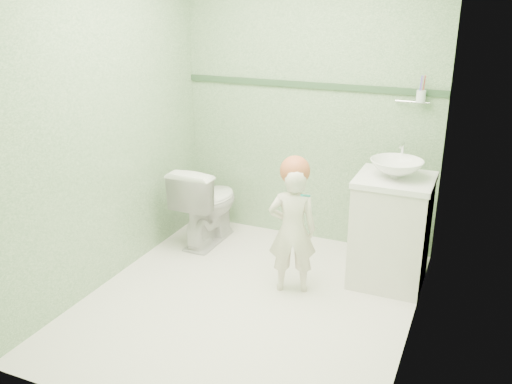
% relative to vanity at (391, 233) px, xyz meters
% --- Properties ---
extents(ground, '(2.50, 2.50, 0.00)m').
position_rel_vanity_xyz_m(ground, '(-0.84, -0.70, -0.40)').
color(ground, white).
rests_on(ground, ground).
extents(room_shell, '(2.50, 2.54, 2.40)m').
position_rel_vanity_xyz_m(room_shell, '(-0.84, -0.70, 0.80)').
color(room_shell, '#76A273').
rests_on(room_shell, ground).
extents(trim_stripe, '(2.20, 0.02, 0.05)m').
position_rel_vanity_xyz_m(trim_stripe, '(-0.84, 0.54, 0.95)').
color(trim_stripe, '#335235').
rests_on(trim_stripe, room_shell).
extents(vanity, '(0.52, 0.50, 0.80)m').
position_rel_vanity_xyz_m(vanity, '(0.00, 0.00, 0.00)').
color(vanity, silver).
rests_on(vanity, ground).
extents(counter, '(0.54, 0.52, 0.04)m').
position_rel_vanity_xyz_m(counter, '(0.00, 0.00, 0.41)').
color(counter, white).
rests_on(counter, vanity).
extents(basin, '(0.37, 0.37, 0.13)m').
position_rel_vanity_xyz_m(basin, '(0.00, 0.00, 0.49)').
color(basin, white).
rests_on(basin, counter).
extents(faucet, '(0.03, 0.13, 0.18)m').
position_rel_vanity_xyz_m(faucet, '(0.00, 0.19, 0.57)').
color(faucet, silver).
rests_on(faucet, counter).
extents(cup_holder, '(0.26, 0.07, 0.21)m').
position_rel_vanity_xyz_m(cup_holder, '(0.05, 0.48, 0.93)').
color(cup_holder, silver).
rests_on(cup_holder, room_shell).
extents(toilet, '(0.41, 0.70, 0.70)m').
position_rel_vanity_xyz_m(toilet, '(-1.58, 0.10, -0.05)').
color(toilet, white).
rests_on(toilet, ground).
extents(toddler, '(0.40, 0.33, 0.94)m').
position_rel_vanity_xyz_m(toddler, '(-0.62, -0.40, 0.07)').
color(toddler, beige).
rests_on(toddler, ground).
extents(hair_cap, '(0.21, 0.21, 0.21)m').
position_rel_vanity_xyz_m(hair_cap, '(-0.62, -0.37, 0.51)').
color(hair_cap, '#B65F39').
rests_on(hair_cap, toddler).
extents(teal_toothbrush, '(0.10, 0.14, 0.08)m').
position_rel_vanity_xyz_m(teal_toothbrush, '(-0.51, -0.49, 0.39)').
color(teal_toothbrush, teal).
rests_on(teal_toothbrush, toddler).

